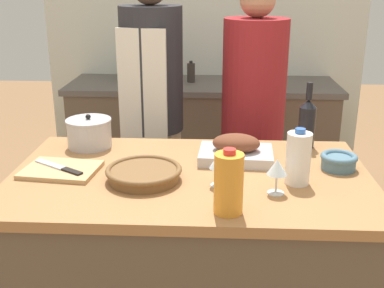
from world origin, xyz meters
TOP-DOWN VIEW (x-y plane):
  - kitchen_island at (0.00, 0.00)m, footprint 1.43×0.86m
  - back_counter at (0.00, 1.66)m, footprint 1.94×0.60m
  - back_wall at (0.00, 2.01)m, footprint 2.44×0.10m
  - roasting_pan at (0.19, 0.16)m, footprint 0.32×0.24m
  - wicker_basket at (-0.18, -0.07)m, footprint 0.29×0.29m
  - cutting_board at (-0.52, -0.01)m, footprint 0.31×0.25m
  - stock_pot at (-0.48, 0.30)m, footprint 0.21×0.21m
  - mixing_bowl at (0.60, 0.08)m, footprint 0.15×0.15m
  - juice_jug at (0.14, -0.32)m, footprint 0.10×0.10m
  - milk_jug at (0.41, -0.07)m, footprint 0.09×0.09m
  - wine_bottle_green at (0.51, 0.35)m, footprint 0.08×0.08m
  - wine_glass_left at (0.32, -0.17)m, footprint 0.07×0.07m
  - wine_glass_right at (0.11, -0.11)m, footprint 0.07×0.07m
  - knife_chef at (-0.52, -0.01)m, footprint 0.24×0.17m
  - stand_mixer at (-0.39, 1.64)m, footprint 0.18×0.14m
  - condiment_bottle_tall at (-0.59, 1.75)m, footprint 0.05×0.05m
  - condiment_bottle_short at (0.47, 1.55)m, footprint 0.06×0.06m
  - condiment_bottle_extra at (-0.09, 1.68)m, footprint 0.06×0.06m
  - person_cook_aproned at (-0.26, 0.86)m, footprint 0.34×0.37m
  - person_cook_guest at (0.31, 0.86)m, footprint 0.35×0.35m

SIDE VIEW (x-z plane):
  - kitchen_island at x=0.00m, z-range 0.00..0.91m
  - back_counter at x=0.00m, z-range 0.00..0.92m
  - person_cook_guest at x=0.31m, z-range 0.08..1.72m
  - cutting_board at x=-0.52m, z-range 0.91..0.93m
  - knife_chef at x=-0.52m, z-range 0.92..0.93m
  - wicker_basket at x=-0.18m, z-range 0.91..0.96m
  - mixing_bowl at x=0.60m, z-range 0.91..0.98m
  - person_cook_aproned at x=-0.26m, z-range 0.09..1.80m
  - roasting_pan at x=0.19m, z-range 0.90..1.01m
  - stock_pot at x=-0.48m, z-range 0.90..1.05m
  - condiment_bottle_short at x=0.47m, z-range 0.92..1.07m
  - condiment_bottle_extra at x=-0.09m, z-range 0.92..1.07m
  - wine_glass_right at x=0.11m, z-range 0.94..1.07m
  - wine_glass_left at x=0.32m, z-range 0.94..1.07m
  - milk_jug at x=0.41m, z-range 0.90..1.12m
  - condiment_bottle_tall at x=-0.59m, z-range 0.92..1.11m
  - juice_jug at x=0.14m, z-range 0.90..1.13m
  - wine_bottle_green at x=0.51m, z-range 0.88..1.18m
  - stand_mixer at x=-0.39m, z-range 0.90..1.19m
  - back_wall at x=0.00m, z-range 0.00..2.55m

